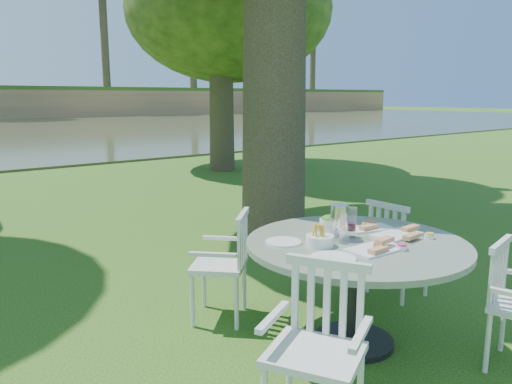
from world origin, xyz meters
The scene contains 6 objects.
ground centered at (0.00, 0.00, 0.00)m, with size 140.00×140.00×0.00m, color #1B410D.
table centered at (-0.23, -1.18, 0.62)m, with size 1.49×1.49×0.75m.
chair_ne centered at (0.68, -0.82, 0.49)m, with size 0.40×0.43×0.83m.
chair_nw centered at (-0.66, -0.31, 0.50)m, with size 0.58×0.58×0.84m.
chair_sw centered at (-1.06, -1.66, 0.52)m, with size 0.58×0.59×0.88m.
tableware centered at (-0.28, -1.11, 0.80)m, with size 1.08×0.81×0.24m.
Camera 1 is at (-2.78, -3.29, 1.71)m, focal length 35.00 mm.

